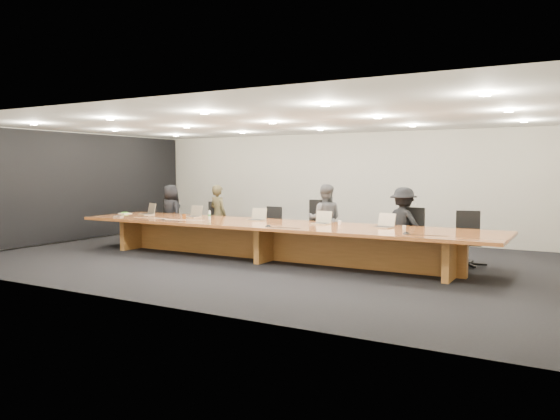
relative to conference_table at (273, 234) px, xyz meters
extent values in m
plane|color=black|center=(0.00, 0.00, -0.52)|extent=(12.00, 12.00, 0.00)
cube|color=silver|center=(0.00, 4.00, 0.88)|extent=(12.00, 0.02, 2.80)
cube|color=black|center=(-5.94, 0.00, 0.85)|extent=(0.08, 7.84, 2.74)
cube|color=brown|center=(0.00, 0.00, 0.20)|extent=(9.00, 1.80, 0.06)
cube|color=brown|center=(0.00, 0.00, -0.18)|extent=(7.65, 0.15, 0.69)
cube|color=brown|center=(-3.60, 0.00, -0.18)|extent=(0.12, 1.26, 0.69)
cube|color=brown|center=(0.00, 0.00, -0.18)|extent=(0.12, 1.26, 0.69)
cube|color=brown|center=(3.60, 0.00, -0.18)|extent=(0.12, 1.26, 0.69)
imported|color=black|center=(-3.80, 1.27, 0.20)|extent=(0.82, 0.67, 1.45)
imported|color=#36311D|center=(-2.28, 1.25, 0.21)|extent=(0.61, 0.48, 1.47)
imported|color=#4D4D4F|center=(0.61, 1.19, 0.24)|extent=(0.90, 0.80, 1.52)
imported|color=black|center=(2.31, 1.28, 0.22)|extent=(1.07, 0.78, 1.48)
cylinder|color=#B4C5C0|center=(-1.62, 0.03, 0.32)|extent=(0.07, 0.07, 0.19)
cylinder|color=brown|center=(-2.27, -0.04, 0.28)|extent=(0.09, 0.09, 0.10)
cone|color=white|center=(1.29, 0.42, 0.27)|extent=(0.07, 0.07, 0.08)
cone|color=silver|center=(2.69, 0.13, 0.27)|extent=(0.09, 0.09, 0.08)
cube|color=silver|center=(-4.35, 0.21, 0.24)|extent=(0.31, 0.27, 0.02)
cube|color=#55BB32|center=(-4.35, 0.20, 0.26)|extent=(0.16, 0.10, 0.02)
cube|color=#B6B6BB|center=(-3.79, -0.53, 0.24)|extent=(0.21, 0.17, 0.03)
cone|color=black|center=(-2.40, -0.59, 0.24)|extent=(0.15, 0.15, 0.03)
cone|color=black|center=(0.25, -0.59, 0.25)|extent=(0.13, 0.13, 0.03)
cone|color=black|center=(2.89, -0.43, 0.25)|extent=(0.14, 0.14, 0.03)
camera|label=1|loc=(5.62, -9.47, 1.32)|focal=35.00mm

